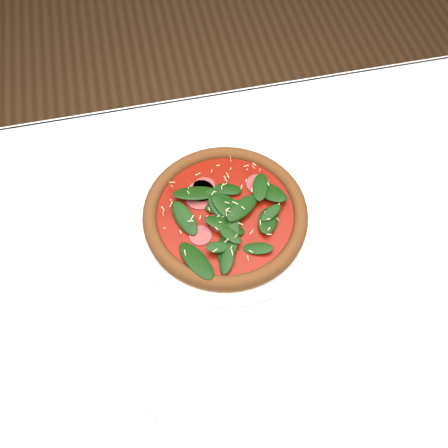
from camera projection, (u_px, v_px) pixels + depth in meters
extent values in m
plane|color=brown|center=(228.00, 370.00, 1.52)|extent=(6.00, 6.00, 0.00)
cube|color=white|center=(231.00, 269.00, 0.89)|extent=(1.20, 0.80, 0.04)
cylinder|color=#48311C|center=(2.00, 254.00, 1.32)|extent=(0.06, 0.06, 0.71)
cylinder|color=#48311C|center=(386.00, 182.00, 1.44)|extent=(0.06, 0.06, 0.71)
cube|color=white|center=(192.00, 132.00, 1.16)|extent=(1.20, 0.01, 0.22)
cylinder|color=white|center=(225.00, 219.00, 0.91)|extent=(0.34, 0.34, 0.01)
torus|color=white|center=(225.00, 218.00, 0.90)|extent=(0.34, 0.34, 0.01)
cylinder|color=#A25E27|center=(225.00, 216.00, 0.90)|extent=(0.36, 0.36, 0.01)
torus|color=#985223|center=(225.00, 213.00, 0.89)|extent=(0.36, 0.36, 0.03)
cylinder|color=#880804|center=(225.00, 213.00, 0.89)|extent=(0.30, 0.30, 0.00)
cylinder|color=#96403C|center=(225.00, 212.00, 0.89)|extent=(0.26, 0.26, 0.00)
ellipsoid|color=#133509|center=(225.00, 209.00, 0.88)|extent=(0.28, 0.28, 0.02)
cylinder|color=beige|center=(225.00, 208.00, 0.87)|extent=(0.26, 0.26, 0.00)
cube|color=silver|center=(148.00, 413.00, 0.73)|extent=(0.03, 0.04, 0.00)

